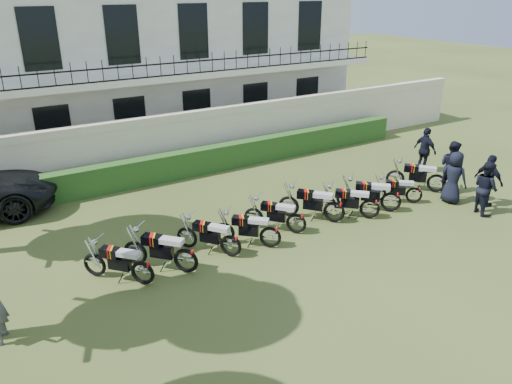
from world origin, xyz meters
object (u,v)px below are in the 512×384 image
(motorcycle_7, at_px, (391,197))
(motorcycle_9, at_px, (437,179))
(officer_2, at_px, (488,181))
(motorcycle_8, at_px, (414,191))
(motorcycle_6, at_px, (370,204))
(motorcycle_3, at_px, (270,232))
(officer_1, at_px, (486,188))
(motorcycle_4, at_px, (296,219))
(motorcycle_1, at_px, (186,255))
(officer_4, at_px, (451,166))
(motorcycle_2, at_px, (231,241))
(officer_5, at_px, (425,150))
(motorcycle_5, at_px, (334,207))
(motorcycle_0, at_px, (142,267))
(officer_3, at_px, (454,177))

(motorcycle_7, relative_size, motorcycle_9, 0.97)
(officer_2, bearing_deg, motorcycle_8, 55.63)
(motorcycle_9, bearing_deg, motorcycle_6, 145.20)
(motorcycle_3, distance_m, officer_1, 7.35)
(motorcycle_4, bearing_deg, motorcycle_7, -45.79)
(motorcycle_1, relative_size, officer_4, 0.87)
(motorcycle_1, bearing_deg, officer_4, -41.28)
(motorcycle_2, distance_m, officer_5, 9.94)
(motorcycle_7, xyz_separation_m, officer_2, (3.08, -1.29, 0.37))
(officer_4, bearing_deg, officer_1, 164.38)
(motorcycle_5, distance_m, motorcycle_6, 1.20)
(officer_2, bearing_deg, motorcycle_7, 68.88)
(motorcycle_2, relative_size, motorcycle_5, 0.96)
(officer_5, bearing_deg, motorcycle_1, 101.32)
(motorcycle_9, xyz_separation_m, officer_4, (0.51, -0.13, 0.41))
(motorcycle_2, distance_m, motorcycle_5, 3.77)
(motorcycle_0, distance_m, officer_5, 12.43)
(officer_5, bearing_deg, officer_3, 149.74)
(officer_5, bearing_deg, officer_4, 157.88)
(motorcycle_3, xyz_separation_m, officer_3, (7.01, -0.50, 0.41))
(motorcycle_1, distance_m, motorcycle_4, 3.71)
(officer_3, height_order, officer_5, officer_3)
(motorcycle_6, relative_size, motorcycle_7, 0.93)
(officer_3, bearing_deg, motorcycle_8, 48.70)
(motorcycle_7, relative_size, officer_3, 0.89)
(motorcycle_6, bearing_deg, officer_5, -21.76)
(motorcycle_0, bearing_deg, officer_4, -41.05)
(motorcycle_6, height_order, officer_1, officer_1)
(motorcycle_4, height_order, motorcycle_9, motorcycle_9)
(motorcycle_1, height_order, officer_4, officer_4)
(motorcycle_2, relative_size, motorcycle_7, 1.01)
(officer_2, relative_size, officer_4, 0.95)
(officer_3, relative_size, officer_5, 1.00)
(motorcycle_7, distance_m, officer_4, 3.14)
(motorcycle_8, xyz_separation_m, officer_1, (1.32, -1.68, 0.44))
(motorcycle_4, xyz_separation_m, motorcycle_5, (1.44, 0.00, 0.04))
(motorcycle_7, bearing_deg, motorcycle_6, 134.83)
(officer_2, relative_size, officer_3, 0.99)
(motorcycle_8, height_order, officer_1, officer_1)
(motorcycle_2, xyz_separation_m, motorcycle_6, (4.90, -0.18, 0.01))
(motorcycle_5, bearing_deg, motorcycle_7, -50.50)
(officer_1, relative_size, officer_2, 0.99)
(motorcycle_1, xyz_separation_m, motorcycle_9, (9.83, 0.34, -0.01))
(motorcycle_2, bearing_deg, motorcycle_0, 144.37)
(motorcycle_3, xyz_separation_m, motorcycle_9, (7.26, 0.34, 0.03))
(motorcycle_0, height_order, officer_5, officer_5)
(officer_1, bearing_deg, officer_3, 27.38)
(motorcycle_1, distance_m, motorcycle_3, 2.57)
(motorcycle_4, height_order, officer_3, officer_3)
(officer_4, bearing_deg, officer_5, -20.02)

